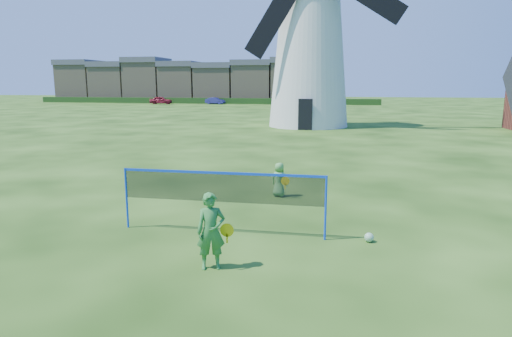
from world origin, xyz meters
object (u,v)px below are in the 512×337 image
object	(u,v)px
windmill	(310,42)
player_girl	(211,231)
badminton_net	(222,188)
play_ball	(369,237)
car_right	(215,101)
player_boy	(279,180)
car_left	(161,100)

from	to	relation	value
windmill	player_girl	distance (m)	30.66
windmill	badminton_net	xyz separation A→B (m)	(-0.14, -27.95, -5.83)
badminton_net	player_girl	bearing A→B (deg)	-81.01
play_ball	car_right	world-z (taller)	car_right
windmill	play_ball	world-z (taller)	windmill
player_girl	player_boy	size ratio (longest dim) A/B	1.39
play_ball	car_left	distance (m)	70.57
player_boy	car_left	distance (m)	65.99
car_left	player_girl	bearing A→B (deg)	-167.07
player_boy	car_left	world-z (taller)	car_left
windmill	player_boy	bearing A→B (deg)	-88.19
windmill	play_ball	size ratio (longest dim) A/B	91.41
windmill	player_boy	distance (m)	24.95
windmill	car_left	world-z (taller)	windmill
player_girl	play_ball	world-z (taller)	player_girl
player_girl	play_ball	bearing A→B (deg)	13.67
car_left	car_right	size ratio (longest dim) A/B	1.12
play_ball	windmill	bearing A→B (deg)	96.91
player_girl	car_left	distance (m)	71.15
player_girl	car_right	bearing A→B (deg)	85.82
windmill	player_girl	size ratio (longest dim) A/B	12.98
player_boy	play_ball	size ratio (longest dim) A/B	5.08
player_boy	car_left	bearing A→B (deg)	-43.55
badminton_net	player_boy	distance (m)	3.99
badminton_net	player_girl	distance (m)	2.13
windmill	play_ball	distance (m)	28.94
player_girl	player_boy	bearing A→B (deg)	64.68
badminton_net	car_right	size ratio (longest dim) A/B	1.47
badminton_net	play_ball	world-z (taller)	badminton_net
play_ball	car_right	distance (m)	68.59
badminton_net	play_ball	xyz separation A→B (m)	(3.52, 0.04, -1.03)
play_ball	player_girl	bearing A→B (deg)	-146.48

